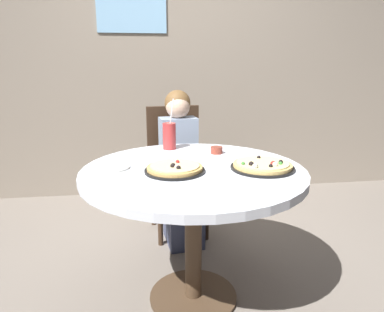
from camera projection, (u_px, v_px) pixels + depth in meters
ground_plane at (193, 297)px, 1.93m from camera, size 8.00×8.00×0.00m
wall_with_window at (167, 43)px, 3.25m from camera, size 5.20×0.14×2.90m
dining_table at (193, 189)px, 1.77m from camera, size 1.12×1.12×0.75m
chair_wooden at (176, 163)px, 2.64m from camera, size 0.44×0.44×0.95m
diner_child at (181, 176)px, 2.48m from camera, size 0.29×0.42×1.08m
pizza_veggie at (263, 166)px, 1.72m from camera, size 0.32×0.32×0.05m
pizza_cheese at (175, 169)px, 1.68m from camera, size 0.29×0.29×0.05m
soda_cup at (169, 136)px, 2.11m from camera, size 0.08×0.08×0.31m
sauce_bowl at (217, 150)px, 2.02m from camera, size 0.07×0.07×0.04m
plate_small at (111, 167)px, 1.73m from camera, size 0.18×0.18×0.01m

